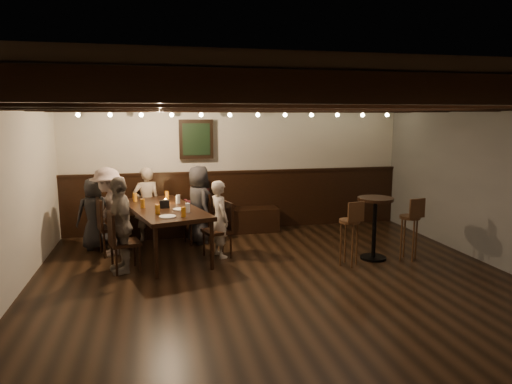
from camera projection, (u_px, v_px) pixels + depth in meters
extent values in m
plane|color=black|center=(290.00, 296.00, 5.58)|extent=(7.00, 7.00, 0.00)
plane|color=black|center=(292.00, 96.00, 5.19)|extent=(7.00, 7.00, 0.00)
plane|color=beige|center=(238.00, 167.00, 8.75)|extent=(6.50, 0.00, 6.50)
cube|color=black|center=(239.00, 201.00, 8.82)|extent=(6.50, 0.08, 1.10)
cube|color=black|center=(199.00, 222.00, 8.45)|extent=(3.00, 0.45, 0.45)
cube|color=black|center=(196.00, 139.00, 8.40)|extent=(0.62, 0.12, 0.72)
cube|color=black|center=(196.00, 139.00, 8.33)|extent=(0.50, 0.02, 0.58)
cube|color=black|center=(452.00, 90.00, 2.41)|extent=(6.50, 0.10, 0.16)
cube|color=black|center=(358.00, 98.00, 3.52)|extent=(6.50, 0.10, 0.16)
cube|color=black|center=(309.00, 102.00, 4.64)|extent=(6.50, 0.10, 0.16)
cube|color=black|center=(279.00, 105.00, 5.76)|extent=(6.50, 0.10, 0.16)
cube|color=black|center=(258.00, 107.00, 6.88)|extent=(6.50, 0.10, 0.16)
cube|color=black|center=(244.00, 108.00, 7.99)|extent=(6.50, 0.10, 0.16)
sphere|color=#FFE099|center=(78.00, 115.00, 7.41)|extent=(0.07, 0.07, 0.07)
sphere|color=#FFE099|center=(164.00, 115.00, 7.70)|extent=(0.07, 0.07, 0.07)
sphere|color=#FFE099|center=(244.00, 115.00, 7.99)|extent=(0.07, 0.07, 0.07)
sphere|color=#FFE099|center=(318.00, 115.00, 8.29)|extent=(0.07, 0.07, 0.07)
sphere|color=#FFE099|center=(387.00, 115.00, 8.58)|extent=(0.07, 0.07, 0.07)
cube|color=black|center=(164.00, 209.00, 7.07)|extent=(1.44, 2.23, 0.06)
cylinder|color=black|center=(156.00, 253.00, 6.10)|extent=(0.06, 0.06, 0.71)
cylinder|color=black|center=(125.00, 223.00, 7.80)|extent=(0.06, 0.06, 0.71)
cylinder|color=black|center=(212.00, 245.00, 6.47)|extent=(0.06, 0.06, 0.71)
cylinder|color=black|center=(171.00, 219.00, 8.17)|extent=(0.06, 0.06, 0.71)
cube|color=black|center=(113.00, 228.00, 7.20)|extent=(0.51, 0.51, 0.05)
cube|color=black|center=(100.00, 213.00, 7.07)|extent=(0.15, 0.41, 0.45)
cube|color=black|center=(125.00, 243.00, 6.41)|extent=(0.48, 0.48, 0.05)
cube|color=black|center=(111.00, 228.00, 6.29)|extent=(0.14, 0.39, 0.43)
cube|color=black|center=(197.00, 220.00, 7.84)|extent=(0.49, 0.49, 0.05)
cube|color=black|center=(206.00, 205.00, 7.88)|extent=(0.14, 0.39, 0.43)
cube|color=black|center=(217.00, 231.00, 7.05)|extent=(0.48, 0.48, 0.05)
cube|color=black|center=(227.00, 215.00, 7.10)|extent=(0.14, 0.39, 0.43)
imported|color=black|center=(95.00, 213.00, 7.47)|extent=(0.66, 0.52, 1.19)
imported|color=gray|center=(147.00, 204.00, 8.00)|extent=(0.54, 0.42, 1.30)
imported|color=#521C21|center=(198.00, 203.00, 8.29)|extent=(0.69, 0.59, 1.21)
imported|color=#A08D88|center=(109.00, 212.00, 7.13)|extent=(0.73, 1.00, 1.39)
imported|color=gray|center=(121.00, 225.00, 6.35)|extent=(0.53, 0.85, 1.35)
imported|color=#262528|center=(199.00, 205.00, 7.82)|extent=(0.58, 0.74, 1.34)
imported|color=#BBAF9E|center=(220.00, 219.00, 7.05)|extent=(0.39, 0.50, 1.20)
cylinder|color=#BF7219|center=(135.00, 197.00, 7.54)|extent=(0.07, 0.07, 0.14)
cylinder|color=#BF7219|center=(167.00, 195.00, 7.74)|extent=(0.07, 0.07, 0.14)
cylinder|color=#BF7219|center=(143.00, 203.00, 7.00)|extent=(0.07, 0.07, 0.14)
cylinder|color=silver|center=(178.00, 199.00, 7.37)|extent=(0.07, 0.07, 0.14)
cylinder|color=#BF7219|center=(158.00, 209.00, 6.56)|extent=(0.07, 0.07, 0.14)
cylinder|color=silver|center=(188.00, 208.00, 6.67)|extent=(0.07, 0.07, 0.14)
cylinder|color=#BF7219|center=(183.00, 212.00, 6.38)|extent=(0.07, 0.07, 0.14)
cylinder|color=white|center=(168.00, 216.00, 6.38)|extent=(0.24, 0.24, 0.01)
cylinder|color=white|center=(181.00, 209.00, 6.89)|extent=(0.24, 0.24, 0.01)
cube|color=black|center=(164.00, 204.00, 7.01)|extent=(0.15, 0.10, 0.12)
cylinder|color=beige|center=(166.00, 202.00, 7.38)|extent=(0.05, 0.05, 0.05)
cylinder|color=black|center=(373.00, 258.00, 7.02)|extent=(0.40, 0.40, 0.04)
cylinder|color=black|center=(374.00, 229.00, 6.94)|extent=(0.06, 0.06, 0.90)
cylinder|color=black|center=(376.00, 199.00, 6.86)|extent=(0.54, 0.54, 0.05)
cylinder|color=#3A2612|center=(350.00, 221.00, 6.61)|extent=(0.31, 0.31, 0.05)
cube|color=#3A2612|center=(356.00, 212.00, 6.45)|extent=(0.27, 0.08, 0.29)
cylinder|color=#3A2612|center=(410.00, 217.00, 6.87)|extent=(0.31, 0.31, 0.05)
cube|color=#3A2612|center=(417.00, 208.00, 6.71)|extent=(0.27, 0.07, 0.29)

